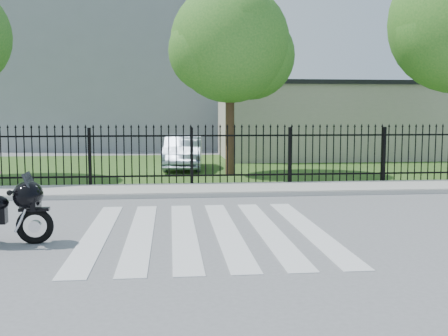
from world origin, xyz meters
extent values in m
plane|color=slate|center=(0.00, 0.00, 0.00)|extent=(120.00, 120.00, 0.00)
cube|color=#ADAAA3|center=(0.00, 5.00, 0.06)|extent=(40.00, 2.00, 0.12)
cube|color=#ADAAA3|center=(0.00, 4.00, 0.06)|extent=(40.00, 0.12, 0.12)
cube|color=#28521C|center=(0.00, 12.00, 0.01)|extent=(40.00, 12.00, 0.02)
cube|color=black|center=(0.00, 6.00, 0.35)|extent=(26.00, 0.04, 0.05)
cube|color=black|center=(0.00, 6.00, 1.55)|extent=(26.00, 0.04, 0.05)
cylinder|color=#382316|center=(1.50, 9.00, 2.08)|extent=(0.32, 0.32, 4.16)
sphere|color=#2A7020|center=(1.50, 9.00, 4.68)|extent=(4.20, 4.20, 4.20)
cube|color=#BCAF9C|center=(7.00, 16.00, 1.75)|extent=(10.00, 6.00, 3.50)
cube|color=black|center=(7.00, 16.00, 3.60)|extent=(10.20, 6.20, 0.20)
cube|color=gray|center=(-3.00, 26.00, 6.00)|extent=(15.00, 10.00, 12.00)
torus|color=black|center=(-2.96, -0.61, 0.30)|extent=(0.63, 0.15, 0.63)
ellipsoid|color=black|center=(-3.05, -0.62, 0.84)|extent=(0.52, 0.68, 0.49)
imported|color=#9BAAC3|center=(-0.12, 11.03, 0.69)|extent=(1.70, 4.16, 1.34)
camera|label=1|loc=(-0.64, -9.69, 2.23)|focal=42.00mm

